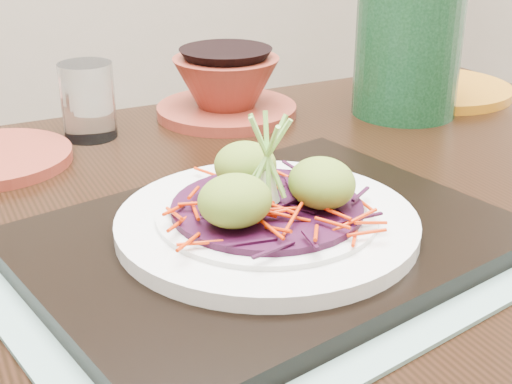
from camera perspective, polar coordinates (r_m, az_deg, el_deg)
name	(u,v)px	position (r m, az deg, el deg)	size (l,w,h in m)	color
dining_table	(259,288)	(0.72, 0.23, -7.67)	(1.09, 0.73, 0.68)	black
placemat	(267,251)	(0.60, 0.86, -4.72)	(0.44, 0.34, 0.00)	gray
serving_tray	(267,240)	(0.59, 0.87, -3.83)	(0.38, 0.29, 0.02)	black
white_plate	(267,221)	(0.58, 0.88, -2.37)	(0.25, 0.25, 0.02)	silver
cabbage_bed	(267,208)	(0.58, 0.89, -1.25)	(0.16, 0.16, 0.01)	#320A23
carrot_julienne	(267,199)	(0.58, 0.89, -0.57)	(0.19, 0.19, 0.01)	red
guacamole_scoops	(268,183)	(0.57, 0.93, 0.73)	(0.14, 0.12, 0.04)	olive
scallion_garnish	(267,161)	(0.56, 0.91, 2.53)	(0.06, 0.06, 0.09)	#79B648
water_glass	(88,101)	(0.87, -13.29, 7.11)	(0.06, 0.06, 0.09)	white
terracotta_bowl_set	(226,90)	(0.93, -2.39, 8.16)	(0.24, 0.24, 0.08)	maroon
yellow_plate	(436,89)	(1.07, 14.18, 7.99)	(0.22, 0.22, 0.01)	#A66212
green_jar	(407,54)	(0.95, 12.01, 10.76)	(0.14, 0.14, 0.16)	#184424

